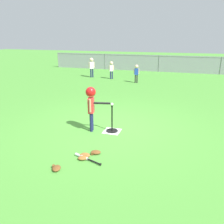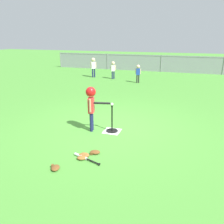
{
  "view_description": "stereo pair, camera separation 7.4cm",
  "coord_description": "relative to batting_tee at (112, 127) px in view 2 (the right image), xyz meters",
  "views": [
    {
      "loc": [
        1.79,
        -5.69,
        2.48
      ],
      "look_at": [
        0.06,
        -0.24,
        0.55
      ],
      "focal_mm": 36.72,
      "sensor_mm": 36.0,
      "label": 1
    },
    {
      "loc": [
        1.86,
        -5.67,
        2.48
      ],
      "look_at": [
        0.06,
        -0.24,
        0.55
      ],
      "focal_mm": 36.72,
      "sensor_mm": 36.0,
      "label": 2
    }
  ],
  "objects": [
    {
      "name": "glove_tossed_aside",
      "position": [
        -0.14,
        -1.47,
        -0.08
      ],
      "size": [
        0.24,
        0.19,
        0.07
      ],
      "color": "brown",
      "rests_on": "ground_plane"
    },
    {
      "name": "batting_tee",
      "position": [
        0.0,
        0.0,
        0.0
      ],
      "size": [
        0.32,
        0.32,
        0.73
      ],
      "color": "black",
      "rests_on": "ground_plane"
    },
    {
      "name": "fielder_deep_center",
      "position": [
        -0.76,
        6.72,
        0.51
      ],
      "size": [
        0.29,
        0.19,
        0.98
      ],
      "color": "#262626",
      "rests_on": "ground_plane"
    },
    {
      "name": "home_plate",
      "position": [
        -0.0,
        0.0,
        -0.12
      ],
      "size": [
        0.44,
        0.44,
        0.01
      ],
      "primitive_type": "cube",
      "color": "white",
      "rests_on": "ground_plane"
    },
    {
      "name": "glove_near_bats",
      "position": [
        0.03,
        -1.29,
        -0.08
      ],
      "size": [
        0.24,
        0.2,
        0.07
      ],
      "color": "brown",
      "rests_on": "ground_plane"
    },
    {
      "name": "ground_plane",
      "position": [
        -0.06,
        0.24,
        -0.12
      ],
      "size": [
        60.0,
        60.0,
        0.0
      ],
      "primitive_type": "plane",
      "color": "#478C33"
    },
    {
      "name": "fielder_near_left",
      "position": [
        -2.4,
        7.43,
        0.54
      ],
      "size": [
        0.29,
        0.2,
        1.02
      ],
      "color": "#191E4C",
      "rests_on": "ground_plane"
    },
    {
      "name": "batter_child",
      "position": [
        -0.53,
        -0.12,
        0.74
      ],
      "size": [
        0.64,
        0.34,
        1.21
      ],
      "color": "#191E4C",
      "rests_on": "ground_plane"
    },
    {
      "name": "spare_bat_silver",
      "position": [
        -0.12,
        -1.57,
        -0.09
      ],
      "size": [
        0.68,
        0.28,
        0.06
      ],
      "color": "silver",
      "rests_on": "ground_plane"
    },
    {
      "name": "fielder_deep_left",
      "position": [
        -3.71,
        7.58,
        0.64
      ],
      "size": [
        0.32,
        0.23,
        1.18
      ],
      "color": "#191E4C",
      "rests_on": "ground_plane"
    },
    {
      "name": "baseball_on_tee",
      "position": [
        -0.0,
        0.0,
        0.64
      ],
      "size": [
        0.07,
        0.07,
        0.07
      ],
      "primitive_type": "sphere",
      "color": "white",
      "rests_on": "batting_tee"
    },
    {
      "name": "outfield_fence",
      "position": [
        -0.06,
        11.12,
        0.5
      ],
      "size": [
        16.06,
        0.06,
        1.15
      ],
      "color": "slate",
      "rests_on": "ground_plane"
    },
    {
      "name": "glove_outfield_drop",
      "position": [
        -0.46,
        -2.11,
        -0.08
      ],
      "size": [
        0.23,
        0.26,
        0.07
      ],
      "color": "brown",
      "rests_on": "ground_plane"
    },
    {
      "name": "glove_by_plate",
      "position": [
        -0.13,
        -1.59,
        -0.08
      ],
      "size": [
        0.27,
        0.24,
        0.07
      ],
      "color": "brown",
      "rests_on": "ground_plane"
    }
  ]
}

